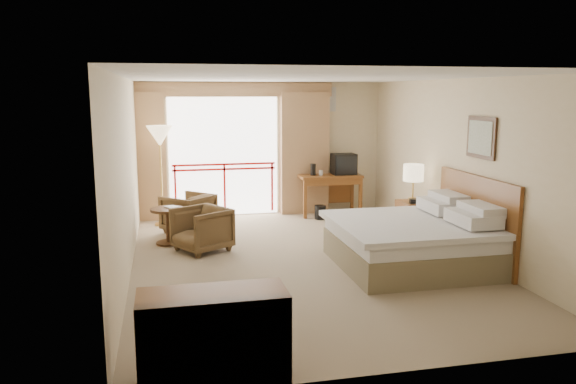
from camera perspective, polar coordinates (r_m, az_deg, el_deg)
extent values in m
plane|color=#86755C|center=(8.49, 1.58, -6.98)|extent=(7.00, 7.00, 0.00)
plane|color=white|center=(8.12, 1.68, 11.57)|extent=(7.00, 7.00, 0.00)
plane|color=beige|center=(11.60, -2.61, 4.43)|extent=(5.00, 0.00, 5.00)
plane|color=beige|center=(4.93, 11.62, -3.48)|extent=(5.00, 0.00, 5.00)
plane|color=beige|center=(7.97, -16.10, 1.46)|extent=(0.00, 7.00, 7.00)
plane|color=beige|center=(9.13, 17.04, 2.47)|extent=(0.00, 7.00, 7.00)
plane|color=white|center=(11.48, -6.53, 3.57)|extent=(2.40, 0.00, 2.40)
cube|color=#B1120F|center=(11.49, -6.50, 2.32)|extent=(2.09, 0.03, 0.04)
cube|color=#B1120F|center=(11.48, -6.50, 2.81)|extent=(2.09, 0.03, 0.04)
cube|color=#B1120F|center=(11.49, -11.37, 0.17)|extent=(0.04, 0.03, 1.00)
cube|color=#B1120F|center=(11.55, -6.46, 0.35)|extent=(0.04, 0.03, 1.00)
cube|color=#B1120F|center=(11.70, -1.63, 0.53)|extent=(0.04, 0.03, 1.00)
cube|color=#926B49|center=(11.30, -14.83, 3.44)|extent=(1.00, 0.26, 2.50)
cube|color=#926B49|center=(11.64, 1.66, 3.96)|extent=(1.00, 0.26, 2.50)
cube|color=#926B49|center=(11.31, -6.61, 10.32)|extent=(4.40, 0.22, 0.28)
cube|color=silver|center=(11.81, 3.69, 9.38)|extent=(0.50, 0.04, 0.50)
cube|color=brown|center=(8.36, 12.35, -6.05)|extent=(2.05, 2.00, 0.40)
cube|color=silver|center=(8.28, 12.43, -4.06)|extent=(2.01, 1.96, 0.22)
cube|color=silver|center=(8.23, 12.15, -3.20)|extent=(2.09, 2.06, 0.08)
cube|color=silver|center=(8.16, 18.31, -2.53)|extent=(0.50, 0.75, 0.18)
cube|color=silver|center=(8.92, 15.37, -1.33)|extent=(0.50, 0.75, 0.18)
cube|color=silver|center=(8.20, 19.13, -1.66)|extent=(0.40, 0.70, 0.14)
cube|color=silver|center=(8.96, 16.14, -0.54)|extent=(0.40, 0.70, 0.14)
cube|color=#623111|center=(8.72, 18.51, -2.63)|extent=(0.06, 2.10, 1.30)
cube|color=#311C0E|center=(8.55, 19.04, 5.25)|extent=(0.03, 0.72, 0.60)
cube|color=silver|center=(8.54, 18.93, 5.25)|extent=(0.01, 0.60, 0.48)
cube|color=#623111|center=(9.90, 12.57, -2.79)|extent=(0.46, 0.54, 0.65)
cylinder|color=tan|center=(9.87, 12.53, -0.66)|extent=(0.14, 0.14, 0.04)
cylinder|color=tan|center=(9.84, 12.57, 0.39)|extent=(0.03, 0.03, 0.37)
cylinder|color=#FFE5B2|center=(9.80, 12.63, 1.92)|extent=(0.35, 0.35, 0.29)
cube|color=black|center=(9.67, 12.76, -0.91)|extent=(0.19, 0.17, 0.07)
cube|color=#623111|center=(11.52, 4.24, 1.64)|extent=(1.27, 0.61, 0.05)
cube|color=#623111|center=(11.19, 1.75, -0.74)|extent=(0.06, 0.06, 0.78)
cube|color=#623111|center=(11.52, 7.36, -0.50)|extent=(0.06, 0.06, 0.78)
cube|color=#623111|center=(11.69, 1.11, -0.26)|extent=(0.06, 0.06, 0.78)
cube|color=#623111|center=(12.01, 6.51, -0.05)|extent=(0.06, 0.06, 0.78)
cube|color=#623111|center=(11.82, 3.85, 0.25)|extent=(1.16, 0.03, 0.58)
cube|color=#623111|center=(11.27, 4.64, 1.01)|extent=(1.16, 0.03, 0.13)
cube|color=black|center=(11.58, 5.68, 2.84)|extent=(0.47, 0.37, 0.43)
cube|color=black|center=(11.41, 5.97, 2.72)|extent=(0.43, 0.02, 0.34)
cylinder|color=black|center=(11.41, 2.57, 2.29)|extent=(0.13, 0.13, 0.24)
cylinder|color=white|center=(11.41, 3.36, 1.95)|extent=(0.08, 0.08, 0.11)
cylinder|color=black|center=(11.18, 3.29, -2.07)|extent=(0.25, 0.25, 0.28)
imported|color=#47321B|center=(10.33, -10.05, -4.02)|extent=(1.07, 1.07, 0.70)
imported|color=#47321B|center=(9.10, -8.70, -5.92)|extent=(1.05, 1.04, 0.70)
cylinder|color=#311C0E|center=(9.46, -12.18, -1.76)|extent=(0.55, 0.55, 0.04)
cylinder|color=#311C0E|center=(9.52, -12.11, -3.45)|extent=(0.07, 0.07, 0.55)
cylinder|color=#311C0E|center=(9.59, -12.05, -5.06)|extent=(0.40, 0.40, 0.03)
imported|color=white|center=(9.45, -12.18, -1.63)|extent=(0.25, 0.27, 0.02)
cylinder|color=tan|center=(10.98, -12.57, -3.18)|extent=(0.31, 0.31, 0.03)
cylinder|color=tan|center=(10.83, -12.73, 0.96)|extent=(0.03, 0.03, 1.64)
cone|color=#FFE5B2|center=(10.73, -12.91, 5.57)|extent=(0.48, 0.48, 0.38)
cube|color=#623111|center=(4.97, -7.58, -14.60)|extent=(1.26, 0.52, 0.84)
cube|color=#311C0E|center=(4.74, -7.29, -15.91)|extent=(1.15, 0.02, 0.73)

